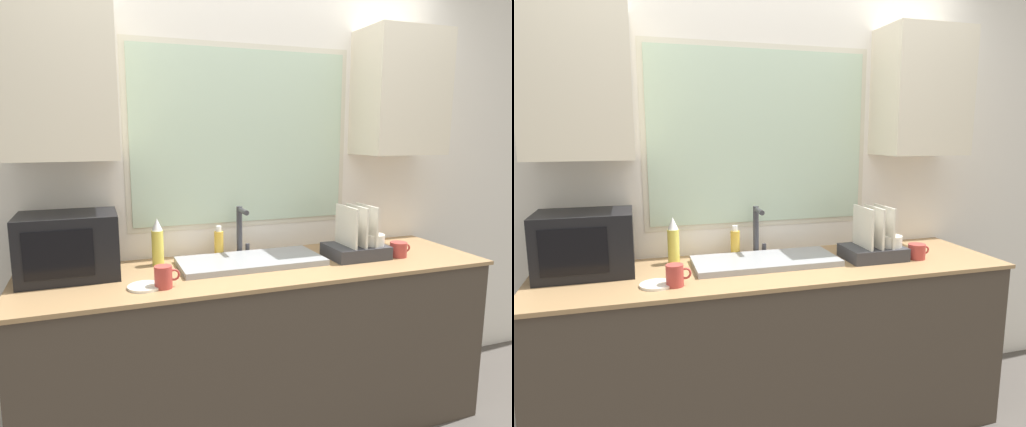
# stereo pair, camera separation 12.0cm
# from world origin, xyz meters

# --- Properties ---
(countertop) EXTENTS (2.38, 0.68, 0.91)m
(countertop) POSITION_xyz_m (0.00, 0.33, 0.46)
(countertop) COLOR #42382D
(countertop) RESTS_ON ground_plane
(wall_back) EXTENTS (6.00, 0.38, 2.60)m
(wall_back) POSITION_xyz_m (0.00, 0.65, 1.40)
(wall_back) COLOR silver
(wall_back) RESTS_ON ground_plane
(sink_basin) EXTENTS (0.75, 0.33, 0.03)m
(sink_basin) POSITION_xyz_m (-0.05, 0.37, 0.93)
(sink_basin) COLOR gray
(sink_basin) RESTS_ON countertop
(faucet) EXTENTS (0.08, 0.15, 0.27)m
(faucet) POSITION_xyz_m (-0.04, 0.55, 1.07)
(faucet) COLOR #333338
(faucet) RESTS_ON countertop
(microwave) EXTENTS (0.44, 0.32, 0.30)m
(microwave) POSITION_xyz_m (-0.92, 0.45, 1.06)
(microwave) COLOR black
(microwave) RESTS_ON countertop
(dish_rack) EXTENTS (0.32, 0.24, 0.29)m
(dish_rack) POSITION_xyz_m (0.55, 0.30, 0.98)
(dish_rack) COLOR #333338
(dish_rack) RESTS_ON countertop
(spray_bottle) EXTENTS (0.06, 0.06, 0.25)m
(spray_bottle) POSITION_xyz_m (-0.51, 0.51, 1.03)
(spray_bottle) COLOR #D8CC4C
(spray_bottle) RESTS_ON countertop
(soap_bottle) EXTENTS (0.05, 0.05, 0.17)m
(soap_bottle) POSITION_xyz_m (-0.17, 0.56, 0.99)
(soap_bottle) COLOR gold
(soap_bottle) RESTS_ON countertop
(mug_near_sink) EXTENTS (0.11, 0.08, 0.10)m
(mug_near_sink) POSITION_xyz_m (-0.53, 0.14, 0.96)
(mug_near_sink) COLOR #A53833
(mug_near_sink) RESTS_ON countertop
(mug_by_rack) EXTENTS (0.12, 0.09, 0.08)m
(mug_by_rack) POSITION_xyz_m (0.77, 0.23, 0.95)
(mug_by_rack) COLOR #A53833
(mug_by_rack) RESTS_ON countertop
(small_plate) EXTENTS (0.15, 0.15, 0.01)m
(small_plate) POSITION_xyz_m (-0.61, 0.17, 0.92)
(small_plate) COLOR silver
(small_plate) RESTS_ON countertop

